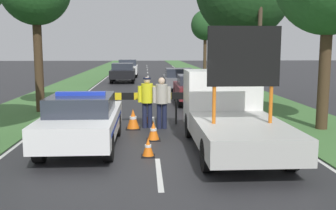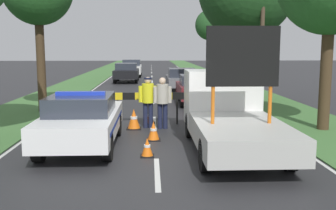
{
  "view_description": "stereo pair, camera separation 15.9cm",
  "coord_description": "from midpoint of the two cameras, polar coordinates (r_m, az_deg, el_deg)",
  "views": [
    {
      "loc": [
        -0.3,
        -10.18,
        2.77
      ],
      "look_at": [
        0.38,
        1.35,
        1.1
      ],
      "focal_mm": 42.0,
      "sensor_mm": 36.0,
      "label": 1
    },
    {
      "loc": [
        -0.14,
        -10.18,
        2.77
      ],
      "look_at": [
        0.38,
        1.35,
        1.1
      ],
      "focal_mm": 42.0,
      "sensor_mm": 36.0,
      "label": 2
    }
  ],
  "objects": [
    {
      "name": "road_barrier",
      "position": [
        14.33,
        -3.46,
        0.97
      ],
      "size": [
        2.71,
        0.08,
        1.17
      ],
      "rotation": [
        0.0,
        0.0,
        -0.01
      ],
      "color": "black",
      "rests_on": "ground"
    },
    {
      "name": "traffic_cone_near_truck",
      "position": [
        10.17,
        -3.36,
        -6.17
      ],
      "size": [
        0.35,
        0.35,
        0.49
      ],
      "color": "black",
      "rests_on": "ground"
    },
    {
      "name": "grass_verge_right",
      "position": [
        30.89,
        7.86,
        3.03
      ],
      "size": [
        3.35,
        120.0,
        0.03
      ],
      "color": "#427038",
      "rests_on": "ground"
    },
    {
      "name": "queued_car_wagon_maroon",
      "position": [
        19.81,
        3.6,
        2.41
      ],
      "size": [
        1.83,
        4.0,
        1.45
      ],
      "rotation": [
        0.0,
        0.0,
        3.14
      ],
      "color": "maroon",
      "rests_on": "ground"
    },
    {
      "name": "lane_markings",
      "position": [
        29.61,
        -2.92,
        2.85
      ],
      "size": [
        8.1,
        69.86,
        0.01
      ],
      "color": "silver",
      "rests_on": "ground"
    },
    {
      "name": "ground_plane",
      "position": [
        10.55,
        -2.07,
        -6.99
      ],
      "size": [
        160.0,
        160.0,
        0.0
      ],
      "primitive_type": "plane",
      "color": "#28282B"
    },
    {
      "name": "queued_car_suv_grey",
      "position": [
        25.95,
        1.41,
        3.8
      ],
      "size": [
        1.95,
        4.34,
        1.47
      ],
      "rotation": [
        0.0,
        0.0,
        3.14
      ],
      "color": "slate",
      "rests_on": "ground"
    },
    {
      "name": "roadside_tree_near_right",
      "position": [
        46.14,
        5.34,
        11.41
      ],
      "size": [
        3.28,
        3.28,
        7.14
      ],
      "color": "#42301E",
      "rests_on": "ground"
    },
    {
      "name": "queued_car_sedan_black",
      "position": [
        32.71,
        -6.69,
        4.75
      ],
      "size": [
        1.93,
        4.45,
        1.57
      ],
      "rotation": [
        0.0,
        0.0,
        3.14
      ],
      "color": "black",
      "rests_on": "ground"
    },
    {
      "name": "utility_pole",
      "position": [
        19.47,
        12.96,
        10.73
      ],
      "size": [
        1.2,
        0.2,
        7.15
      ],
      "color": "#473828",
      "rests_on": "ground"
    },
    {
      "name": "work_truck",
      "position": [
        11.16,
        8.41,
        -0.9
      ],
      "size": [
        2.17,
        5.46,
        3.29
      ],
      "rotation": [
        0.0,
        0.0,
        3.13
      ],
      "color": "white",
      "rests_on": "ground"
    },
    {
      "name": "traffic_cone_centre_front",
      "position": [
        13.63,
        -5.42,
        -2.05
      ],
      "size": [
        0.51,
        0.51,
        0.7
      ],
      "color": "black",
      "rests_on": "ground"
    },
    {
      "name": "pedestrian_civilian",
      "position": [
        13.53,
        -1.25,
        0.9
      ],
      "size": [
        0.64,
        0.41,
        1.78
      ],
      "rotation": [
        0.0,
        0.0,
        0.34
      ],
      "color": "#191E38",
      "rests_on": "ground"
    },
    {
      "name": "traffic_cone_behind_barrier",
      "position": [
        14.61,
        -3.12,
        -1.68
      ],
      "size": [
        0.38,
        0.38,
        0.53
      ],
      "color": "black",
      "rests_on": "ground"
    },
    {
      "name": "police_car",
      "position": [
        11.23,
        -12.7,
        -2.1
      ],
      "size": [
        1.92,
        4.69,
        1.6
      ],
      "rotation": [
        0.0,
        0.0,
        -0.08
      ],
      "color": "white",
      "rests_on": "ground"
    },
    {
      "name": "traffic_cone_near_police",
      "position": [
        11.94,
        -2.51,
        -3.79
      ],
      "size": [
        0.42,
        0.42,
        0.58
      ],
      "color": "black",
      "rests_on": "ground"
    },
    {
      "name": "grass_verge_left",
      "position": [
        30.81,
        -13.75,
        2.86
      ],
      "size": [
        3.35,
        120.0,
        0.03
      ],
      "color": "#427038",
      "rests_on": "ground"
    },
    {
      "name": "police_officer",
      "position": [
        13.68,
        -3.39,
        1.06
      ],
      "size": [
        0.64,
        0.41,
        1.79
      ],
      "rotation": [
        0.0,
        0.0,
        3.3
      ],
      "color": "#191E38",
      "rests_on": "ground"
    },
    {
      "name": "queued_car_van_white",
      "position": [
        39.0,
        -5.96,
        5.35
      ],
      "size": [
        1.88,
        4.51,
        1.68
      ],
      "rotation": [
        0.0,
        0.0,
        3.14
      ],
      "color": "silver",
      "rests_on": "ground"
    }
  ]
}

